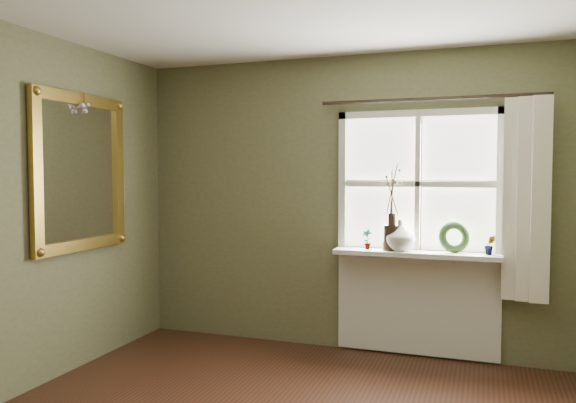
% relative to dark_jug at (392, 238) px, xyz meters
% --- Properties ---
extents(wall_back, '(4.00, 0.10, 2.60)m').
position_rel_dark_jug_xyz_m(wall_back, '(-0.35, 0.18, 0.27)').
color(wall_back, '#606140').
rests_on(wall_back, ground).
extents(window_frame, '(1.36, 0.06, 1.24)m').
position_rel_dark_jug_xyz_m(window_frame, '(0.20, 0.11, 0.45)').
color(window_frame, silver).
rests_on(window_frame, wall_back).
extents(window_sill, '(1.36, 0.26, 0.04)m').
position_rel_dark_jug_xyz_m(window_sill, '(0.20, 0.00, -0.13)').
color(window_sill, silver).
rests_on(window_sill, wall_back).
extents(window_apron, '(1.36, 0.04, 0.88)m').
position_rel_dark_jug_xyz_m(window_apron, '(0.20, 0.11, -0.57)').
color(window_apron, silver).
rests_on(window_apron, ground).
extents(dark_jug, '(0.19, 0.19, 0.22)m').
position_rel_dark_jug_xyz_m(dark_jug, '(0.00, 0.00, 0.00)').
color(dark_jug, black).
rests_on(dark_jug, window_sill).
extents(cream_vase, '(0.28, 0.28, 0.26)m').
position_rel_dark_jug_xyz_m(cream_vase, '(0.07, 0.00, 0.02)').
color(cream_vase, beige).
rests_on(cream_vase, window_sill).
extents(wreath, '(0.28, 0.21, 0.27)m').
position_rel_dark_jug_xyz_m(wreath, '(0.50, 0.04, -0.01)').
color(wreath, '#263D1B').
rests_on(wreath, window_sill).
extents(potted_plant_left, '(0.11, 0.09, 0.17)m').
position_rel_dark_jug_xyz_m(potted_plant_left, '(-0.21, 0.00, -0.02)').
color(potted_plant_left, '#263D1B').
rests_on(potted_plant_left, window_sill).
extents(potted_plant_right, '(0.09, 0.08, 0.16)m').
position_rel_dark_jug_xyz_m(potted_plant_right, '(0.78, 0.00, -0.03)').
color(potted_plant_right, '#263D1B').
rests_on(potted_plant_right, window_sill).
extents(curtain, '(0.36, 0.12, 1.59)m').
position_rel_dark_jug_xyz_m(curtain, '(1.04, 0.01, 0.34)').
color(curtain, silver).
rests_on(curtain, wall_back).
extents(curtain_rod, '(1.84, 0.03, 0.03)m').
position_rel_dark_jug_xyz_m(curtain_rod, '(0.30, 0.05, 1.15)').
color(curtain_rod, black).
rests_on(curtain_rod, wall_back).
extents(gilt_mirror, '(0.10, 1.05, 1.25)m').
position_rel_dark_jug_xyz_m(gilt_mirror, '(-2.31, -1.05, 0.55)').
color(gilt_mirror, white).
rests_on(gilt_mirror, wall_left).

